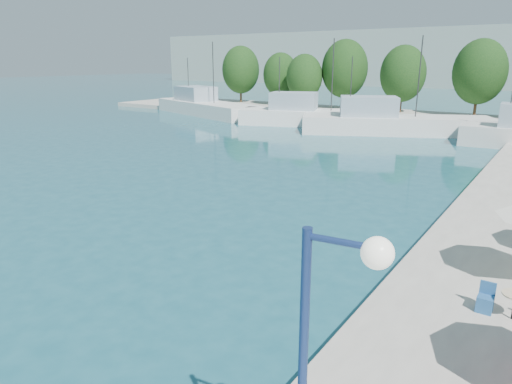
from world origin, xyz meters
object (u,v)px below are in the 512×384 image
Objects in this scene: trawler_03 at (391,123)px; street_lamp at (328,351)px; trawler_01 at (205,107)px; trawler_02 at (312,116)px.

street_lamp is (13.50, -43.18, 3.02)m from trawler_03.
trawler_03 reaches higher than street_lamp.
street_lamp is (41.14, -45.57, 3.02)m from trawler_01.
trawler_01 is 1.12× the size of trawler_02.
street_lamp is at bearing -81.85° from trawler_02.
trawler_03 is at bearing 13.10° from trawler_01.
trawler_03 is (9.79, -0.92, -0.00)m from trawler_02.
trawler_03 is 45.34m from street_lamp.
trawler_02 is (17.85, -1.48, 0.00)m from trawler_01.
trawler_01 is 27.75m from trawler_03.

